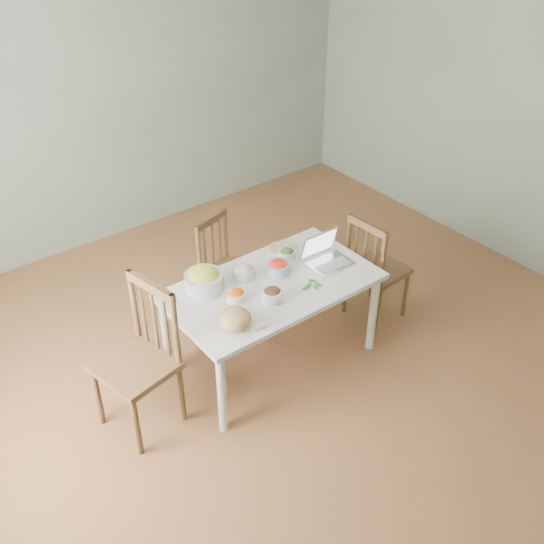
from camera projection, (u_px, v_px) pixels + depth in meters
floor at (290, 366)px, 4.69m from camera, size 5.00×5.00×0.00m
wall_back at (112, 95)px, 5.56m from camera, size 5.00×0.00×2.70m
wall_right at (533, 113)px, 5.18m from camera, size 0.00×5.00×2.70m
dining_table at (272, 323)px, 4.57m from camera, size 1.45×0.82×0.68m
chair_far at (230, 272)px, 4.93m from camera, size 0.48×0.47×0.87m
chair_left at (135, 363)px, 3.97m from camera, size 0.52×0.53×1.03m
chair_right at (378, 267)px, 4.95m from camera, size 0.40×0.42×0.91m
bread_boule at (235, 319)px, 3.95m from camera, size 0.26×0.26×0.14m
butter_stick at (259, 327)px, 3.97m from camera, size 0.11×0.05×0.03m
bowl_squash at (204, 279)px, 4.29m from camera, size 0.30×0.30×0.15m
bowl_carrot at (236, 295)px, 4.21m from camera, size 0.18×0.18×0.08m
bowl_onion at (244, 272)px, 4.42m from camera, size 0.17×0.17×0.09m
bowl_mushroom at (272, 295)px, 4.20m from camera, size 0.15×0.15×0.09m
bowl_redpep at (278, 267)px, 4.46m from camera, size 0.17×0.17×0.10m
bowl_broccoli at (287, 253)px, 4.62m from camera, size 0.14×0.14×0.08m
flatbread at (282, 249)px, 4.73m from camera, size 0.25×0.25×0.02m
basil_bunch at (310, 285)px, 4.35m from camera, size 0.17×0.17×0.02m
laptop at (331, 252)px, 4.51m from camera, size 0.31×0.27×0.21m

